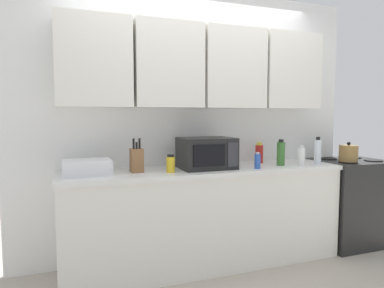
# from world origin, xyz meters

# --- Properties ---
(wall_back_with_cabinets) EXTENTS (3.45, 0.38, 2.60)m
(wall_back_with_cabinets) POSITION_xyz_m (-0.00, -0.07, 1.58)
(wall_back_with_cabinets) COLOR white
(wall_back_with_cabinets) RESTS_ON ground_plane
(counter_run) EXTENTS (2.58, 0.63, 0.90)m
(counter_run) POSITION_xyz_m (0.00, -0.30, 0.45)
(counter_run) COLOR white
(counter_run) RESTS_ON ground_plane
(stove_range) EXTENTS (0.76, 0.64, 0.91)m
(stove_range) POSITION_xyz_m (1.68, -0.32, 0.45)
(stove_range) COLOR black
(stove_range) RESTS_ON ground_plane
(kettle) EXTENTS (0.18, 0.18, 0.20)m
(kettle) POSITION_xyz_m (1.51, -0.46, 1.00)
(kettle) COLOR olive
(kettle) RESTS_ON stove_range
(microwave) EXTENTS (0.48, 0.37, 0.28)m
(microwave) POSITION_xyz_m (-0.00, -0.32, 1.04)
(microwave) COLOR black
(microwave) RESTS_ON counter_run
(dish_rack) EXTENTS (0.38, 0.30, 0.12)m
(dish_rack) POSITION_xyz_m (-1.04, -0.30, 0.96)
(dish_rack) COLOR silver
(dish_rack) RESTS_ON counter_run
(knife_block) EXTENTS (0.10, 0.12, 0.29)m
(knife_block) POSITION_xyz_m (-0.63, -0.30, 1.00)
(knife_block) COLOR brown
(knife_block) RESTS_ON counter_run
(bottle_green_oil) EXTENTS (0.08, 0.08, 0.25)m
(bottle_green_oil) POSITION_xyz_m (0.74, -0.40, 1.02)
(bottle_green_oil) COLOR #386B2D
(bottle_green_oil) RESTS_ON counter_run
(bottle_yellow_mustard) EXTENTS (0.07, 0.07, 0.15)m
(bottle_yellow_mustard) POSITION_xyz_m (-0.37, -0.42, 0.97)
(bottle_yellow_mustard) COLOR gold
(bottle_yellow_mustard) RESTS_ON counter_run
(bottle_red_sauce) EXTENTS (0.08, 0.08, 0.21)m
(bottle_red_sauce) POSITION_xyz_m (0.63, -0.18, 1.00)
(bottle_red_sauce) COLOR red
(bottle_red_sauce) RESTS_ON counter_run
(bottle_clear_tall) EXTENTS (0.07, 0.07, 0.27)m
(bottle_clear_tall) POSITION_xyz_m (1.13, -0.45, 1.03)
(bottle_clear_tall) COLOR silver
(bottle_clear_tall) RESTS_ON counter_run
(bottle_white_jar) EXTENTS (0.07, 0.07, 0.19)m
(bottle_white_jar) POSITION_xyz_m (0.92, -0.47, 0.99)
(bottle_white_jar) COLOR white
(bottle_white_jar) RESTS_ON counter_run
(bottle_blue_cleaner) EXTENTS (0.05, 0.05, 0.15)m
(bottle_blue_cleaner) POSITION_xyz_m (0.43, -0.50, 0.97)
(bottle_blue_cleaner) COLOR #2D56B7
(bottle_blue_cleaner) RESTS_ON counter_run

